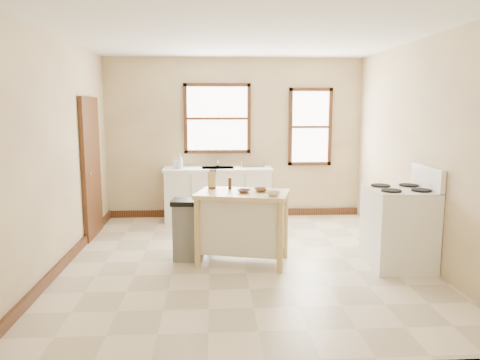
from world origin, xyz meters
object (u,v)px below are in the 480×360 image
object	(u,v)px
soap_bottle_a	(180,161)
bowl_b	(261,190)
soap_bottle_b	(176,163)
trash_bin	(188,230)
dish_rack	(252,164)
bowl_a	(244,191)
kitchen_island	(243,227)
bowl_c	(273,194)
knife_block	(212,181)
pepper_grinder	(230,183)
gas_stove	(399,217)

from	to	relation	value
soap_bottle_a	bowl_b	size ratio (longest dim) A/B	1.44
soap_bottle_b	trash_bin	size ratio (longest dim) A/B	0.23
dish_rack	bowl_b	xyz separation A→B (m)	(-0.09, -2.29, -0.04)
bowl_a	trash_bin	bearing A→B (deg)	163.43
kitchen_island	bowl_c	bearing A→B (deg)	-23.00
dish_rack	knife_block	distance (m)	2.13
bowl_a	bowl_b	distance (m)	0.23
knife_block	pepper_grinder	world-z (taller)	knife_block
soap_bottle_a	bowl_a	bearing A→B (deg)	-91.66
trash_bin	bowl_b	bearing A→B (deg)	-4.18
dish_rack	trash_bin	world-z (taller)	dish_rack
soap_bottle_a	dish_rack	xyz separation A→B (m)	(1.23, 0.09, -0.07)
bowl_a	gas_stove	xyz separation A→B (m)	(1.89, -0.19, -0.31)
soap_bottle_a	bowl_b	distance (m)	2.48
kitchen_island	gas_stove	distance (m)	1.92
soap_bottle_b	dish_rack	bearing A→B (deg)	1.36
dish_rack	trash_bin	distance (m)	2.44
soap_bottle_b	knife_block	world-z (taller)	knife_block
kitchen_island	knife_block	xyz separation A→B (m)	(-0.38, 0.29, 0.55)
pepper_grinder	bowl_b	bearing A→B (deg)	-27.87
trash_bin	bowl_a	bearing A→B (deg)	-11.64
kitchen_island	knife_block	world-z (taller)	knife_block
bowl_a	bowl_b	xyz separation A→B (m)	(0.22, 0.06, 0.00)
trash_bin	knife_block	bearing A→B (deg)	27.63
kitchen_island	bowl_a	world-z (taller)	bowl_a
kitchen_island	bowl_c	xyz separation A→B (m)	(0.35, -0.27, 0.48)
pepper_grinder	trash_bin	bearing A→B (deg)	-174.34
soap_bottle_b	pepper_grinder	size ratio (longest dim) A/B	1.21
trash_bin	soap_bottle_b	bearing A→B (deg)	103.22
pepper_grinder	soap_bottle_b	bearing A→B (deg)	112.53
soap_bottle_a	pepper_grinder	size ratio (longest dim) A/B	1.66
dish_rack	knife_block	xyz separation A→B (m)	(-0.69, -2.02, 0.03)
soap_bottle_a	soap_bottle_b	bearing A→B (deg)	131.08
bowl_a	trash_bin	size ratio (longest dim) A/B	0.21
knife_block	trash_bin	world-z (taller)	knife_block
kitchen_island	bowl_b	xyz separation A→B (m)	(0.23, 0.02, 0.47)
soap_bottle_a	soap_bottle_b	world-z (taller)	soap_bottle_a
knife_block	kitchen_island	bearing A→B (deg)	-32.27
bowl_a	pepper_grinder	bearing A→B (deg)	121.73
bowl_a	soap_bottle_b	bearing A→B (deg)	113.66
kitchen_island	gas_stove	world-z (taller)	gas_stove
soap_bottle_a	bowl_b	xyz separation A→B (m)	(1.15, -2.20, -0.12)
soap_bottle_b	kitchen_island	bearing A→B (deg)	-67.38
dish_rack	bowl_a	world-z (taller)	dish_rack
soap_bottle_a	trash_bin	bearing A→B (deg)	-107.65
dish_rack	bowl_c	size ratio (longest dim) A/B	2.62
kitchen_island	trash_bin	world-z (taller)	kitchen_island
dish_rack	kitchen_island	bearing A→B (deg)	-110.68
knife_block	gas_stove	bearing A→B (deg)	-7.77
knife_block	dish_rack	bearing A→B (deg)	76.36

